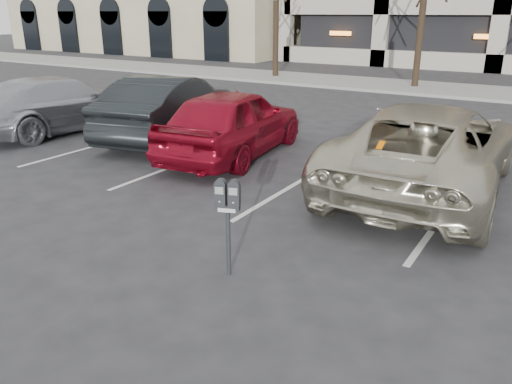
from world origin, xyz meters
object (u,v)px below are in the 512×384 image
suv_silver (427,147)px  car_silver (60,104)px  parking_meter (228,204)px  car_dark (170,107)px  car_red (233,122)px

suv_silver → car_silver: (-9.91, -0.35, -0.06)m
parking_meter → suv_silver: bearing=54.8°
car_dark → car_silver: car_dark is taller
parking_meter → car_dark: (-5.53, 5.22, -0.14)m
parking_meter → car_red: 5.62m
parking_meter → suv_silver: size_ratio=0.21×
parking_meter → car_silver: (-8.67, 4.24, -0.20)m
car_dark → car_red: bearing=153.6°
parking_meter → car_red: bearing=103.7°
suv_silver → car_red: bearing=-3.4°
car_dark → car_silver: size_ratio=0.95×
suv_silver → parking_meter: bearing=72.4°
car_red → car_dark: bearing=-20.5°
car_red → car_dark: size_ratio=0.94×
parking_meter → car_red: (-3.13, 4.66, -0.17)m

